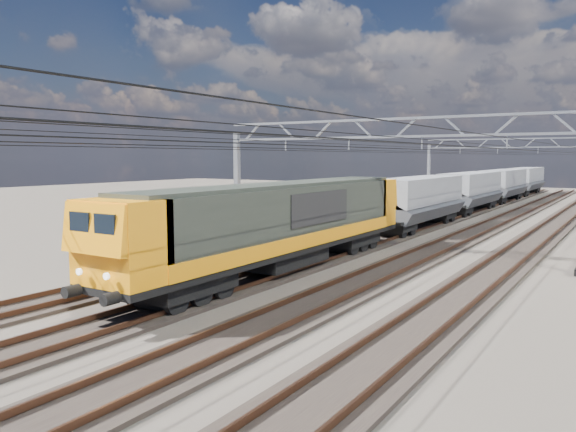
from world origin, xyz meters
The scene contains 13 objects.
ground centered at (0.00, 0.00, 0.00)m, with size 160.00×160.00×0.00m, color #2A241F.
track_outer_west centered at (-6.00, 0.00, 0.07)m, with size 2.60×140.00×0.30m.
track_loco centered at (-2.00, 0.00, 0.07)m, with size 2.60×140.00×0.30m.
track_inner_east centered at (2.00, 0.00, 0.07)m, with size 2.60×140.00×0.30m.
track_outer_east centered at (6.00, 0.00, 0.07)m, with size 2.60×140.00×0.30m.
catenary_gantry_mid centered at (0.00, 4.00, 3.91)m, with size 19.90×0.90×7.11m.
catenary_gantry_far centered at (0.00, 40.00, 3.91)m, with size 19.90×0.90×7.11m.
overhead_wires centered at (0.00, 8.00, 5.75)m, with size 12.03×140.00×0.53m.
locomotive centered at (-2.00, -2.47, 2.33)m, with size 2.76×21.10×3.62m.
hopper_wagon_lead centered at (-2.00, 15.23, 2.23)m, with size 3.38×13.00×3.25m.
hopper_wagon_mid centered at (-2.00, 29.43, 2.23)m, with size 3.38×13.00×3.25m.
hopper_wagon_third centered at (-2.00, 43.63, 2.23)m, with size 3.38×13.00×3.25m.
hopper_wagon_fourth centered at (-2.00, 57.83, 2.23)m, with size 3.38×13.00×3.25m.
Camera 1 is at (11.34, -23.14, 5.12)m, focal length 35.00 mm.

